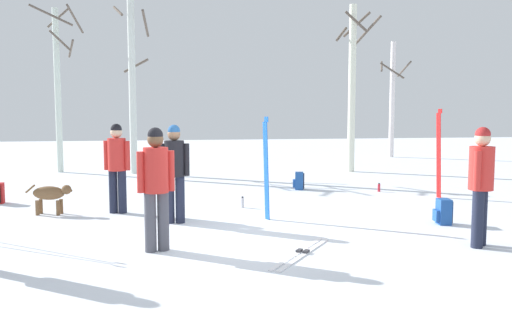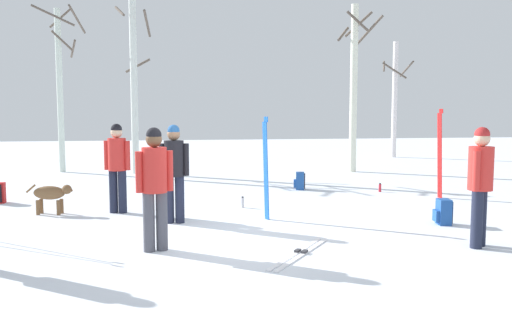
% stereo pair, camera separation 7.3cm
% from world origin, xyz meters
% --- Properties ---
extents(ground_plane, '(60.00, 60.00, 0.00)m').
position_xyz_m(ground_plane, '(0.00, 0.00, 0.00)').
color(ground_plane, white).
extents(person_0, '(0.50, 0.34, 1.72)m').
position_xyz_m(person_0, '(-1.96, 2.48, 0.98)').
color(person_0, '#1E2338').
rests_on(person_0, ground_plane).
extents(person_1, '(0.42, 0.38, 1.72)m').
position_xyz_m(person_1, '(3.36, -0.96, 0.98)').
color(person_1, '#1E2338').
rests_on(person_1, ground_plane).
extents(person_3, '(0.51, 0.34, 1.72)m').
position_xyz_m(person_3, '(-1.18, -0.39, 0.98)').
color(person_3, '#4C4C56').
rests_on(person_3, ground_plane).
extents(person_4, '(0.52, 0.34, 1.72)m').
position_xyz_m(person_4, '(-0.90, 1.38, 0.98)').
color(person_4, '#1E2338').
rests_on(person_4, ground_plane).
extents(dog, '(0.89, 0.32, 0.57)m').
position_xyz_m(dog, '(-3.19, 2.55, 0.39)').
color(dog, brown).
rests_on(dog, ground_plane).
extents(ski_pair_planted_0, '(0.06, 0.23, 2.02)m').
position_xyz_m(ski_pair_planted_0, '(5.06, 3.10, 1.00)').
color(ski_pair_planted_0, red).
rests_on(ski_pair_planted_0, ground_plane).
extents(ski_pair_planted_1, '(0.09, 0.22, 1.85)m').
position_xyz_m(ski_pair_planted_1, '(0.73, 1.44, 0.92)').
color(ski_pair_planted_1, blue).
rests_on(ski_pair_planted_1, ground_plane).
extents(ski_pair_lying_0, '(1.20, 1.50, 0.05)m').
position_xyz_m(ski_pair_lying_0, '(0.75, -0.90, 0.01)').
color(ski_pair_lying_0, white).
rests_on(ski_pair_lying_0, ground_plane).
extents(backpack_0, '(0.33, 0.30, 0.44)m').
position_xyz_m(backpack_0, '(2.24, 4.81, 0.21)').
color(backpack_0, '#1E4C99').
rests_on(backpack_0, ground_plane).
extents(backpack_1, '(0.31, 0.29, 0.44)m').
position_xyz_m(backpack_1, '(3.65, 0.47, 0.21)').
color(backpack_1, '#1E4C99').
rests_on(backpack_1, ground_plane).
extents(water_bottle_0, '(0.06, 0.06, 0.21)m').
position_xyz_m(water_bottle_0, '(4.09, 4.11, 0.10)').
color(water_bottle_0, red).
rests_on(water_bottle_0, ground_plane).
extents(water_bottle_1, '(0.06, 0.06, 0.23)m').
position_xyz_m(water_bottle_1, '(0.47, 2.61, 0.11)').
color(water_bottle_1, silver).
rests_on(water_bottle_1, ground_plane).
extents(birch_tree_0, '(1.43, 1.37, 5.39)m').
position_xyz_m(birch_tree_0, '(-4.45, 9.88, 2.87)').
color(birch_tree_0, silver).
rests_on(birch_tree_0, ground_plane).
extents(birch_tree_1, '(1.11, 1.09, 5.70)m').
position_xyz_m(birch_tree_1, '(-2.06, 9.12, 2.94)').
color(birch_tree_1, silver).
rests_on(birch_tree_1, ground_plane).
extents(birch_tree_2, '(1.50, 1.32, 5.43)m').
position_xyz_m(birch_tree_2, '(4.99, 8.40, 2.90)').
color(birch_tree_2, silver).
rests_on(birch_tree_2, ground_plane).
extents(birch_tree_3, '(1.33, 1.39, 5.05)m').
position_xyz_m(birch_tree_3, '(8.79, 13.48, 2.63)').
color(birch_tree_3, silver).
rests_on(birch_tree_3, ground_plane).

